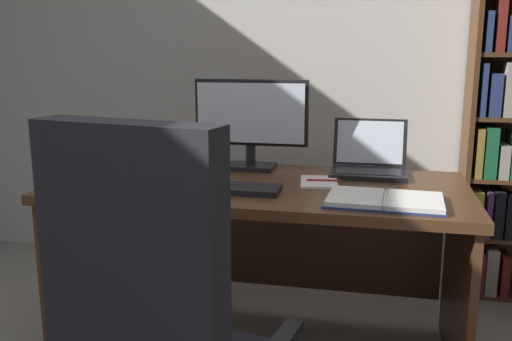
{
  "coord_description": "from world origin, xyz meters",
  "views": [
    {
      "loc": [
        0.55,
        -0.87,
        1.29
      ],
      "look_at": [
        0.07,
        1.3,
        0.82
      ],
      "focal_mm": 39.28,
      "sensor_mm": 36.0,
      "label": 1
    }
  ],
  "objects_px": {
    "laptop": "(369,163)",
    "pen": "(324,180)",
    "computer_mouse": "(154,182)",
    "coffee_mug": "(123,161)",
    "keyboard": "(226,188)",
    "open_binder": "(385,200)",
    "monitor": "(251,123)",
    "reading_stand_with_book": "(171,148)",
    "notepad": "(319,182)",
    "desk": "(264,224)"
  },
  "relations": [
    {
      "from": "reading_stand_with_book",
      "to": "notepad",
      "type": "bearing_deg",
      "value": -20.55
    },
    {
      "from": "laptop",
      "to": "keyboard",
      "type": "xyz_separation_m",
      "value": [
        -0.54,
        -0.44,
        -0.04
      ]
    },
    {
      "from": "keyboard",
      "to": "pen",
      "type": "height_order",
      "value": "keyboard"
    },
    {
      "from": "computer_mouse",
      "to": "notepad",
      "type": "bearing_deg",
      "value": 18.05
    },
    {
      "from": "desk",
      "to": "computer_mouse",
      "type": "bearing_deg",
      "value": -148.38
    },
    {
      "from": "laptop",
      "to": "reading_stand_with_book",
      "type": "relative_size",
      "value": 1.14
    },
    {
      "from": "laptop",
      "to": "monitor",
      "type": "bearing_deg",
      "value": -179.68
    },
    {
      "from": "computer_mouse",
      "to": "notepad",
      "type": "distance_m",
      "value": 0.67
    },
    {
      "from": "open_binder",
      "to": "coffee_mug",
      "type": "relative_size",
      "value": 4.16
    },
    {
      "from": "computer_mouse",
      "to": "notepad",
      "type": "xyz_separation_m",
      "value": [
        0.64,
        0.21,
        -0.02
      ]
    },
    {
      "from": "desk",
      "to": "reading_stand_with_book",
      "type": "height_order",
      "value": "reading_stand_with_book"
    },
    {
      "from": "laptop",
      "to": "computer_mouse",
      "type": "xyz_separation_m",
      "value": [
        -0.84,
        -0.44,
        -0.03
      ]
    },
    {
      "from": "desk",
      "to": "pen",
      "type": "bearing_deg",
      "value": -8.1
    },
    {
      "from": "laptop",
      "to": "pen",
      "type": "relative_size",
      "value": 2.35
    },
    {
      "from": "monitor",
      "to": "pen",
      "type": "bearing_deg",
      "value": -32.17
    },
    {
      "from": "notepad",
      "to": "coffee_mug",
      "type": "xyz_separation_m",
      "value": [
        -0.89,
        0.03,
        0.05
      ]
    },
    {
      "from": "notepad",
      "to": "laptop",
      "type": "bearing_deg",
      "value": 49.5
    },
    {
      "from": "laptop",
      "to": "keyboard",
      "type": "bearing_deg",
      "value": -140.75
    },
    {
      "from": "computer_mouse",
      "to": "coffee_mug",
      "type": "bearing_deg",
      "value": 136.18
    },
    {
      "from": "keyboard",
      "to": "notepad",
      "type": "bearing_deg",
      "value": 31.52
    },
    {
      "from": "desk",
      "to": "computer_mouse",
      "type": "xyz_separation_m",
      "value": [
        -0.4,
        -0.25,
        0.22
      ]
    },
    {
      "from": "coffee_mug",
      "to": "computer_mouse",
      "type": "bearing_deg",
      "value": -43.82
    },
    {
      "from": "pen",
      "to": "keyboard",
      "type": "bearing_deg",
      "value": -149.92
    },
    {
      "from": "monitor",
      "to": "open_binder",
      "type": "xyz_separation_m",
      "value": [
        0.61,
        -0.49,
        -0.2
      ]
    },
    {
      "from": "desk",
      "to": "coffee_mug",
      "type": "bearing_deg",
      "value": -179.07
    },
    {
      "from": "monitor",
      "to": "reading_stand_with_book",
      "type": "height_order",
      "value": "monitor"
    },
    {
      "from": "reading_stand_with_book",
      "to": "pen",
      "type": "distance_m",
      "value": 0.82
    },
    {
      "from": "computer_mouse",
      "to": "coffee_mug",
      "type": "relative_size",
      "value": 1.0
    },
    {
      "from": "keyboard",
      "to": "open_binder",
      "type": "xyz_separation_m",
      "value": [
        0.61,
        -0.05,
        -0.0
      ]
    },
    {
      "from": "laptop",
      "to": "open_binder",
      "type": "distance_m",
      "value": 0.49
    },
    {
      "from": "desk",
      "to": "reading_stand_with_book",
      "type": "xyz_separation_m",
      "value": [
        -0.51,
        0.24,
        0.27
      ]
    },
    {
      "from": "open_binder",
      "to": "coffee_mug",
      "type": "distance_m",
      "value": 1.19
    },
    {
      "from": "laptop",
      "to": "notepad",
      "type": "height_order",
      "value": "laptop"
    },
    {
      "from": "notepad",
      "to": "desk",
      "type": "bearing_deg",
      "value": 171.23
    },
    {
      "from": "desk",
      "to": "open_binder",
      "type": "distance_m",
      "value": 0.62
    },
    {
      "from": "monitor",
      "to": "laptop",
      "type": "relative_size",
      "value": 1.6
    },
    {
      "from": "monitor",
      "to": "keyboard",
      "type": "xyz_separation_m",
      "value": [
        0.0,
        -0.44,
        -0.2
      ]
    },
    {
      "from": "notepad",
      "to": "reading_stand_with_book",
      "type": "bearing_deg",
      "value": 159.45
    },
    {
      "from": "laptop",
      "to": "open_binder",
      "type": "bearing_deg",
      "value": -81.99
    },
    {
      "from": "open_binder",
      "to": "keyboard",
      "type": "bearing_deg",
      "value": 178.05
    },
    {
      "from": "keyboard",
      "to": "open_binder",
      "type": "distance_m",
      "value": 0.61
    },
    {
      "from": "keyboard",
      "to": "pen",
      "type": "distance_m",
      "value": 0.42
    },
    {
      "from": "desk",
      "to": "reading_stand_with_book",
      "type": "relative_size",
      "value": 5.89
    },
    {
      "from": "reading_stand_with_book",
      "to": "open_binder",
      "type": "distance_m",
      "value": 1.15
    },
    {
      "from": "keyboard",
      "to": "open_binder",
      "type": "bearing_deg",
      "value": -4.72
    },
    {
      "from": "computer_mouse",
      "to": "open_binder",
      "type": "height_order",
      "value": "computer_mouse"
    },
    {
      "from": "desk",
      "to": "keyboard",
      "type": "height_order",
      "value": "keyboard"
    },
    {
      "from": "reading_stand_with_book",
      "to": "open_binder",
      "type": "bearing_deg",
      "value": -28.0
    },
    {
      "from": "pen",
      "to": "coffee_mug",
      "type": "bearing_deg",
      "value": 178.31
    },
    {
      "from": "notepad",
      "to": "keyboard",
      "type": "bearing_deg",
      "value": -148.48
    }
  ]
}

